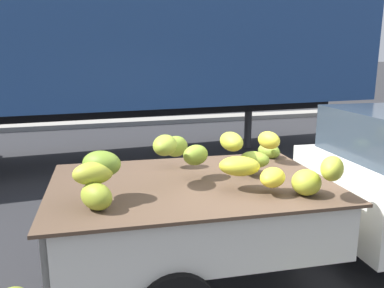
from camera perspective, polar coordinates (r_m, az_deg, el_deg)
name	(u,v)px	position (r m, az deg, el deg)	size (l,w,h in m)	color
ground	(260,274)	(4.48, 9.87, -18.11)	(220.00, 220.00, 0.00)	#28282B
curb_strip	(131,122)	(13.37, -8.84, 3.16)	(80.00, 0.80, 0.16)	gray
pickup_truck	(358,187)	(4.64, 22.99, -5.84)	(4.85, 2.12, 1.70)	silver
semi_trailer	(108,43)	(8.71, -12.11, 14.21)	(12.11, 3.14, 3.95)	navy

